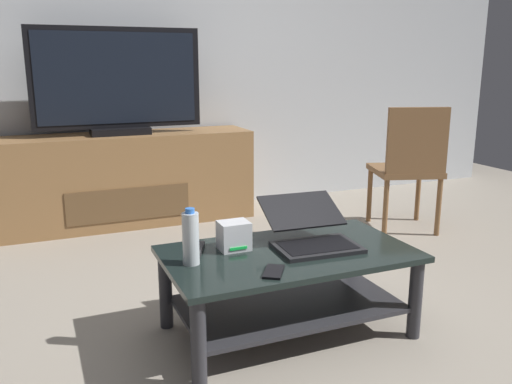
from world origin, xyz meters
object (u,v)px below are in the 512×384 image
at_px(cell_phone, 274,272).
at_px(tv_remote, 198,249).
at_px(dining_chair, 409,163).
at_px(coffee_table, 288,277).
at_px(television, 118,84).
at_px(laptop, 310,232).
at_px(router_box, 234,236).
at_px(media_cabinet, 123,179).
at_px(water_bottle_near, 191,238).

bearing_deg(cell_phone, tv_remote, 152.34).
bearing_deg(tv_remote, dining_chair, 49.57).
bearing_deg(coffee_table, television, 101.28).
bearing_deg(cell_phone, laptop, 72.85).
bearing_deg(cell_phone, router_box, 131.41).
relative_size(media_cabinet, laptop, 4.40).
height_order(router_box, cell_phone, router_box).
bearing_deg(router_box, laptop, -11.34).
relative_size(dining_chair, tv_remote, 5.63).
bearing_deg(router_box, coffee_table, -28.59).
xyz_separation_m(media_cabinet, router_box, (0.18, -1.89, 0.11)).
height_order(coffee_table, cell_phone, cell_phone).
distance_m(coffee_table, cell_phone, 0.29).
bearing_deg(water_bottle_near, laptop, 2.83).
xyz_separation_m(laptop, router_box, (-0.34, 0.07, 0.00)).
relative_size(laptop, tv_remote, 2.75).
bearing_deg(media_cabinet, television, -90.00).
distance_m(coffee_table, media_cabinet, 2.04).
distance_m(laptop, tv_remote, 0.51).
height_order(laptop, tv_remote, laptop).
bearing_deg(cell_phone, television, 128.90).
bearing_deg(laptop, router_box, 168.66).
bearing_deg(water_bottle_near, router_box, 23.53).
bearing_deg(water_bottle_near, coffee_table, -2.46).
bearing_deg(tv_remote, water_bottle_near, -91.88).
height_order(router_box, water_bottle_near, water_bottle_near).
distance_m(laptop, water_bottle_near, 0.57).
distance_m(coffee_table, router_box, 0.30).
height_order(television, laptop, television).
bearing_deg(television, media_cabinet, 90.00).
height_order(media_cabinet, dining_chair, dining_chair).
relative_size(dining_chair, cell_phone, 6.44).
distance_m(media_cabinet, laptop, 2.03).
bearing_deg(media_cabinet, dining_chair, -28.63).
bearing_deg(laptop, tv_remote, 167.58).
xyz_separation_m(coffee_table, tv_remote, (-0.37, 0.16, 0.13)).
height_order(laptop, router_box, laptop).
height_order(television, tv_remote, television).
bearing_deg(dining_chair, media_cabinet, 151.37).
height_order(water_bottle_near, tv_remote, water_bottle_near).
relative_size(media_cabinet, water_bottle_near, 8.18).
height_order(coffee_table, laptop, laptop).
bearing_deg(cell_phone, dining_chair, 69.88).
bearing_deg(tv_remote, router_box, 9.61).
xyz_separation_m(media_cabinet, dining_chair, (1.83, -1.00, 0.16)).
xyz_separation_m(dining_chair, router_box, (-1.65, -0.89, -0.05)).
xyz_separation_m(media_cabinet, cell_phone, (0.23, -2.21, 0.05)).
height_order(laptop, cell_phone, laptop).
distance_m(dining_chair, tv_remote, 2.00).
xyz_separation_m(dining_chair, laptop, (-1.30, -0.96, -0.06)).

